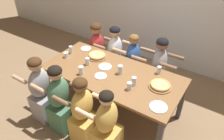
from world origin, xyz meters
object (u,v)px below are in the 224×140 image
drinking_glass_g (120,70)px  drinking_glass_f (71,50)px  diner_far_center (132,65)px  diner_far_midleft (115,58)px  empty_plate_c (86,49)px  drinking_glass_b (159,70)px  diner_near_left (41,92)px  diner_near_center (83,114)px  pizza_board_main (97,55)px  drinking_glass_d (129,86)px  drinking_glass_e (88,62)px  empty_plate_d (158,107)px  cocktail_glass_blue (66,55)px  empty_plate_a (105,67)px  diner_near_midleft (60,101)px  empty_plate_b (101,76)px  drinking_glass_c (81,71)px  diner_far_left (97,52)px  diner_near_midright (107,127)px  diner_far_midright (158,72)px  drinking_glass_a (134,82)px  pizza_board_second (160,85)px

drinking_glass_g → drinking_glass_f: bearing=177.4°
diner_far_center → diner_far_midleft: bearing=-90.0°
diner_far_center → empty_plate_c: bearing=-64.5°
diner_far_midleft → drinking_glass_b: bearing=71.0°
diner_near_left → diner_near_center: bearing=-90.0°
pizza_board_main → diner_near_center: size_ratio=0.28×
pizza_board_main → drinking_glass_d: drinking_glass_d is taller
drinking_glass_b → drinking_glass_e: 1.13m
empty_plate_d → drinking_glass_b: (-0.29, 0.68, 0.05)m
cocktail_glass_blue → diner_near_center: diner_near_center is taller
empty_plate_a → drinking_glass_d: (0.59, -0.27, 0.05)m
drinking_glass_b → diner_near_left: 1.84m
diner_far_midleft → cocktail_glass_blue: bearing=-32.3°
diner_near_midleft → cocktail_glass_blue: bearing=34.2°
pizza_board_main → drinking_glass_g: (0.58, -0.19, 0.03)m
drinking_glass_g → empty_plate_b: bearing=-133.1°
empty_plate_d → cocktail_glass_blue: cocktail_glass_blue is taller
empty_plate_d → drinking_glass_b: size_ratio=1.89×
empty_plate_d → drinking_glass_c: (-1.27, 0.02, 0.05)m
drinking_glass_c → diner_far_left: 1.16m
empty_plate_c → diner_far_left: 0.45m
pizza_board_main → drinking_glass_b: bearing=7.5°
empty_plate_a → drinking_glass_f: 0.75m
drinking_glass_f → drinking_glass_b: bearing=10.4°
drinking_glass_b → diner_far_midleft: bearing=161.0°
drinking_glass_b → drinking_glass_g: size_ratio=0.85×
diner_near_midright → diner_far_midright: bearing=-3.5°
empty_plate_a → drinking_glass_g: 0.30m
empty_plate_c → diner_near_midleft: diner_near_midleft is taller
diner_far_center → diner_near_midright: bearing=16.0°
drinking_glass_b → diner_far_midleft: diner_far_midleft is taller
empty_plate_b → drinking_glass_d: (0.51, -0.03, 0.05)m
drinking_glass_f → empty_plate_a: bearing=-2.3°
drinking_glass_b → diner_near_midleft: 1.55m
drinking_glass_a → diner_far_center: size_ratio=0.12×
diner_near_midleft → diner_far_midright: (0.92, 1.46, 0.02)m
pizza_board_second → drinking_glass_b: size_ratio=2.69×
empty_plate_d → diner_near_left: (-1.73, -0.43, -0.26)m
cocktail_glass_blue → drinking_glass_b: drinking_glass_b is taller
drinking_glass_e → diner_far_midright: 1.23m
empty_plate_c → drinking_glass_c: drinking_glass_c is taller
cocktail_glass_blue → diner_near_midleft: bearing=-55.8°
cocktail_glass_blue → diner_far_left: (0.07, 0.77, -0.30)m
empty_plate_c → diner_far_left: (-0.03, 0.37, -0.26)m
cocktail_glass_blue → empty_plate_b: bearing=-8.7°
pizza_board_second → diner_far_midleft: diner_far_midleft is taller
empty_plate_b → drinking_glass_b: drinking_glass_b is taller
diner_near_midright → diner_far_midleft: bearing=28.9°
empty_plate_a → diner_far_left: diner_far_left is taller
diner_near_left → diner_near_midleft: (0.40, 0.00, 0.00)m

